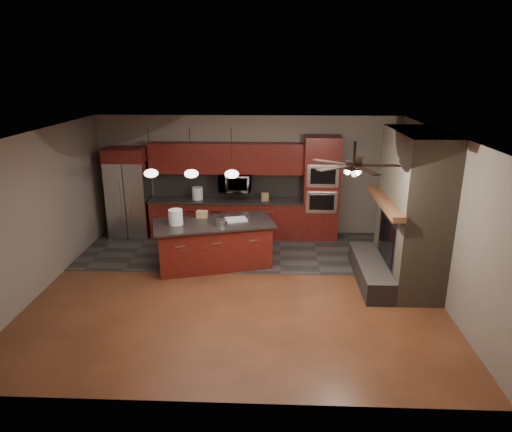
{
  "coord_description": "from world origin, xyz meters",
  "views": [
    {
      "loc": [
        0.64,
        -7.48,
        3.81
      ],
      "look_at": [
        0.3,
        0.6,
        1.19
      ],
      "focal_mm": 32.0,
      "sensor_mm": 36.0,
      "label": 1
    }
  ],
  "objects_px": {
    "white_bucket": "(176,217)",
    "paint_tray": "(236,220)",
    "microwave": "(235,182)",
    "cardboard_box": "(202,214)",
    "kitchen_island": "(214,244)",
    "paint_can": "(221,222)",
    "counter_box": "(265,197)",
    "refrigerator": "(129,193)",
    "counter_bucket": "(197,193)",
    "oven_tower": "(321,188)"
  },
  "relations": [
    {
      "from": "counter_bucket",
      "to": "kitchen_island",
      "type": "bearing_deg",
      "value": -70.92
    },
    {
      "from": "white_bucket",
      "to": "paint_tray",
      "type": "bearing_deg",
      "value": 13.48
    },
    {
      "from": "paint_can",
      "to": "counter_box",
      "type": "relative_size",
      "value": 0.97
    },
    {
      "from": "microwave",
      "to": "refrigerator",
      "type": "bearing_deg",
      "value": -176.95
    },
    {
      "from": "paint_can",
      "to": "cardboard_box",
      "type": "distance_m",
      "value": 0.63
    },
    {
      "from": "paint_tray",
      "to": "counter_box",
      "type": "relative_size",
      "value": 2.21
    },
    {
      "from": "microwave",
      "to": "refrigerator",
      "type": "distance_m",
      "value": 2.48
    },
    {
      "from": "microwave",
      "to": "kitchen_island",
      "type": "relative_size",
      "value": 0.29
    },
    {
      "from": "refrigerator",
      "to": "cardboard_box",
      "type": "height_order",
      "value": "refrigerator"
    },
    {
      "from": "refrigerator",
      "to": "counter_box",
      "type": "distance_m",
      "value": 3.15
    },
    {
      "from": "microwave",
      "to": "cardboard_box",
      "type": "relative_size",
      "value": 3.38
    },
    {
      "from": "refrigerator",
      "to": "cardboard_box",
      "type": "xyz_separation_m",
      "value": [
        1.91,
        -1.34,
        -0.06
      ]
    },
    {
      "from": "oven_tower",
      "to": "paint_tray",
      "type": "distance_m",
      "value": 2.42
    },
    {
      "from": "microwave",
      "to": "white_bucket",
      "type": "relative_size",
      "value": 2.48
    },
    {
      "from": "oven_tower",
      "to": "counter_box",
      "type": "xyz_separation_m",
      "value": [
        -1.28,
        -0.04,
        -0.2
      ]
    },
    {
      "from": "kitchen_island",
      "to": "counter_bucket",
      "type": "relative_size",
      "value": 8.87
    },
    {
      "from": "white_bucket",
      "to": "paint_tray",
      "type": "height_order",
      "value": "white_bucket"
    },
    {
      "from": "microwave",
      "to": "kitchen_island",
      "type": "bearing_deg",
      "value": -99.07
    },
    {
      "from": "oven_tower",
      "to": "kitchen_island",
      "type": "xyz_separation_m",
      "value": [
        -2.26,
        -1.71,
        -0.73
      ]
    },
    {
      "from": "oven_tower",
      "to": "kitchen_island",
      "type": "relative_size",
      "value": 0.94
    },
    {
      "from": "refrigerator",
      "to": "paint_can",
      "type": "relative_size",
      "value": 11.77
    },
    {
      "from": "oven_tower",
      "to": "paint_can",
      "type": "bearing_deg",
      "value": -138.14
    },
    {
      "from": "kitchen_island",
      "to": "cardboard_box",
      "type": "xyz_separation_m",
      "value": [
        -0.27,
        0.3,
        0.52
      ]
    },
    {
      "from": "paint_can",
      "to": "cardboard_box",
      "type": "height_order",
      "value": "cardboard_box"
    },
    {
      "from": "refrigerator",
      "to": "white_bucket",
      "type": "xyz_separation_m",
      "value": [
        1.47,
        -1.78,
        0.02
      ]
    },
    {
      "from": "refrigerator",
      "to": "paint_tray",
      "type": "relative_size",
      "value": 5.13
    },
    {
      "from": "oven_tower",
      "to": "microwave",
      "type": "distance_m",
      "value": 1.98
    },
    {
      "from": "cardboard_box",
      "to": "white_bucket",
      "type": "bearing_deg",
      "value": -132.77
    },
    {
      "from": "refrigerator",
      "to": "white_bucket",
      "type": "height_order",
      "value": "refrigerator"
    },
    {
      "from": "microwave",
      "to": "cardboard_box",
      "type": "bearing_deg",
      "value": -110.48
    },
    {
      "from": "counter_bucket",
      "to": "microwave",
      "type": "bearing_deg",
      "value": 3.26
    },
    {
      "from": "paint_tray",
      "to": "counter_box",
      "type": "bearing_deg",
      "value": 52.56
    },
    {
      "from": "white_bucket",
      "to": "counter_box",
      "type": "bearing_deg",
      "value": 47.01
    },
    {
      "from": "white_bucket",
      "to": "counter_bucket",
      "type": "height_order",
      "value": "white_bucket"
    },
    {
      "from": "microwave",
      "to": "counter_box",
      "type": "relative_size",
      "value": 3.96
    },
    {
      "from": "cardboard_box",
      "to": "counter_bucket",
      "type": "height_order",
      "value": "counter_bucket"
    },
    {
      "from": "white_bucket",
      "to": "cardboard_box",
      "type": "distance_m",
      "value": 0.63
    },
    {
      "from": "refrigerator",
      "to": "oven_tower",
      "type": "bearing_deg",
      "value": 0.95
    },
    {
      "from": "microwave",
      "to": "counter_bucket",
      "type": "relative_size",
      "value": 2.57
    },
    {
      "from": "microwave",
      "to": "paint_can",
      "type": "bearing_deg",
      "value": -93.46
    },
    {
      "from": "refrigerator",
      "to": "paint_tray",
      "type": "bearing_deg",
      "value": -29.86
    },
    {
      "from": "white_bucket",
      "to": "counter_bucket",
      "type": "bearing_deg",
      "value": 86.35
    },
    {
      "from": "kitchen_island",
      "to": "paint_can",
      "type": "xyz_separation_m",
      "value": [
        0.17,
        -0.16,
        0.51
      ]
    },
    {
      "from": "microwave",
      "to": "paint_can",
      "type": "distance_m",
      "value": 1.96
    },
    {
      "from": "paint_can",
      "to": "paint_tray",
      "type": "distance_m",
      "value": 0.41
    },
    {
      "from": "paint_can",
      "to": "counter_box",
      "type": "bearing_deg",
      "value": 66.19
    },
    {
      "from": "oven_tower",
      "to": "counter_box",
      "type": "bearing_deg",
      "value": -178.1
    },
    {
      "from": "refrigerator",
      "to": "kitchen_island",
      "type": "bearing_deg",
      "value": -36.92
    },
    {
      "from": "oven_tower",
      "to": "cardboard_box",
      "type": "bearing_deg",
      "value": -150.72
    },
    {
      "from": "kitchen_island",
      "to": "paint_tray",
      "type": "relative_size",
      "value": 6.17
    }
  ]
}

